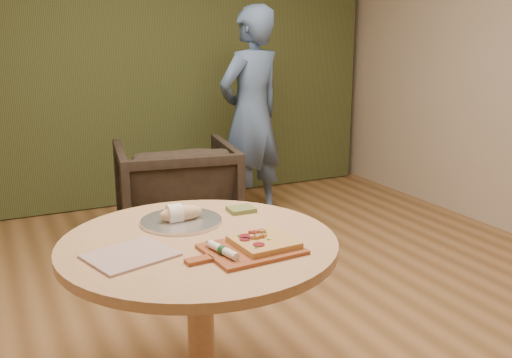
{
  "coord_description": "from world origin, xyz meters",
  "views": [
    {
      "loc": [
        -1.22,
        -2.25,
        1.56
      ],
      "look_at": [
        -0.0,
        0.25,
        0.84
      ],
      "focal_mm": 40.0,
      "sensor_mm": 36.0,
      "label": 1
    }
  ],
  "objects": [
    {
      "name": "pizza_paddle",
      "position": [
        -0.35,
        -0.41,
        0.76
      ],
      "size": [
        0.45,
        0.3,
        0.01
      ],
      "rotation": [
        0.0,
        0.0,
        0.06
      ],
      "color": "#984A26",
      "rests_on": "pedestal_table"
    },
    {
      "name": "flatbread_pizza",
      "position": [
        -0.29,
        -0.4,
        0.78
      ],
      "size": [
        0.23,
        0.23,
        0.04
      ],
      "rotation": [
        0.0,
        0.0,
        0.06
      ],
      "color": "tan",
      "rests_on": "pizza_paddle"
    },
    {
      "name": "room_shell",
      "position": [
        0.0,
        0.0,
        1.4
      ],
      "size": [
        5.04,
        6.04,
        2.84
      ],
      "color": "olive",
      "rests_on": "ground"
    },
    {
      "name": "newspaper",
      "position": [
        -0.77,
        -0.26,
        0.76
      ],
      "size": [
        0.36,
        0.33,
        0.01
      ],
      "primitive_type": "cube",
      "rotation": [
        0.0,
        0.0,
        0.29
      ],
      "color": "silver",
      "rests_on": "pedestal_table"
    },
    {
      "name": "bread_roll",
      "position": [
        -0.48,
        0.03,
        0.79
      ],
      "size": [
        0.19,
        0.09,
        0.09
      ],
      "color": "#E5BD8B",
      "rests_on": "serving_tray"
    },
    {
      "name": "pedestal_table",
      "position": [
        -0.48,
        -0.2,
        0.61
      ],
      "size": [
        1.12,
        1.12,
        0.75
      ],
      "rotation": [
        0.0,
        0.0,
        0.11
      ],
      "color": "tan",
      "rests_on": "ground"
    },
    {
      "name": "person_standing",
      "position": [
        0.81,
        2.01,
        0.89
      ],
      "size": [
        0.75,
        0.61,
        1.77
      ],
      "primitive_type": "imported",
      "rotation": [
        0.0,
        0.0,
        3.46
      ],
      "color": "#465F85",
      "rests_on": "ground"
    },
    {
      "name": "armchair",
      "position": [
        0.03,
        1.68,
        0.43
      ],
      "size": [
        0.95,
        0.91,
        0.86
      ],
      "primitive_type": "imported",
      "rotation": [
        0.0,
        0.0,
        2.98
      ],
      "color": "black",
      "rests_on": "ground"
    },
    {
      "name": "serving_tray",
      "position": [
        -0.48,
        0.03,
        0.76
      ],
      "size": [
        0.36,
        0.36,
        0.02
      ],
      "color": "silver",
      "rests_on": "pedestal_table"
    },
    {
      "name": "cutlery_roll",
      "position": [
        -0.47,
        -0.42,
        0.78
      ],
      "size": [
        0.07,
        0.2,
        0.03
      ],
      "rotation": [
        0.0,
        0.0,
        0.22
      ],
      "color": "white",
      "rests_on": "pizza_paddle"
    },
    {
      "name": "green_packet",
      "position": [
        -0.17,
        0.06,
        0.76
      ],
      "size": [
        0.12,
        0.1,
        0.02
      ],
      "primitive_type": "cube",
      "rotation": [
        0.0,
        0.0,
        -0.03
      ],
      "color": "#4B5C29",
      "rests_on": "pedestal_table"
    },
    {
      "name": "curtain",
      "position": [
        0.0,
        2.9,
        1.4
      ],
      "size": [
        4.8,
        0.14,
        2.78
      ],
      "primitive_type": "cube",
      "color": "#303819",
      "rests_on": "ground"
    }
  ]
}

